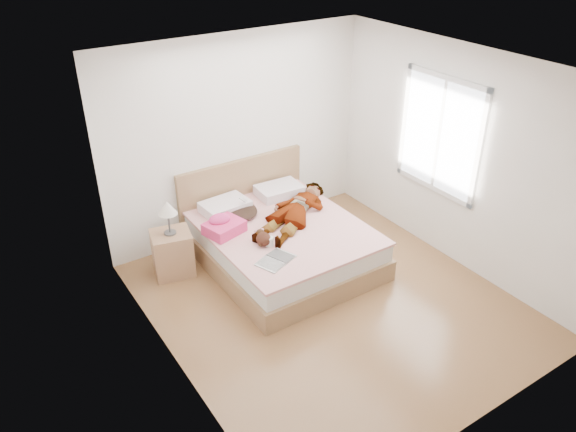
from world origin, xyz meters
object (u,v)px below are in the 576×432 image
object	(u,v)px
towel	(223,226)
plush_toy	(263,238)
magazine	(276,260)
coffee_mug	(270,241)
phone	(243,199)
woman	(295,208)
bed	(280,240)
nightstand	(172,250)

from	to	relation	value
towel	plush_toy	xyz separation A→B (m)	(0.26, -0.47, -0.01)
towel	magazine	xyz separation A→B (m)	(0.19, -0.84, -0.08)
magazine	coffee_mug	bearing A→B (deg)	70.04
towel	coffee_mug	bearing A→B (deg)	-60.56
phone	towel	distance (m)	0.52
towel	phone	bearing A→B (deg)	33.21
woman	phone	xyz separation A→B (m)	(-0.50, 0.40, 0.08)
phone	magazine	xyz separation A→B (m)	(-0.23, -1.12, -0.18)
bed	coffee_mug	world-z (taller)	bed
phone	coffee_mug	size ratio (longest dim) A/B	0.71
nightstand	towel	bearing A→B (deg)	-24.99
phone	plush_toy	xyz separation A→B (m)	(-0.17, -0.75, -0.11)
woman	phone	world-z (taller)	phone
bed	towel	world-z (taller)	bed
bed	towel	distance (m)	0.76
magazine	plush_toy	bearing A→B (deg)	80.11
woman	plush_toy	world-z (taller)	woman
phone	magazine	bearing A→B (deg)	-133.66
phone	plush_toy	distance (m)	0.77
phone	coffee_mug	xyz separation A→B (m)	(-0.12, -0.82, -0.14)
bed	coffee_mug	xyz separation A→B (m)	(-0.36, -0.35, 0.29)
bed	nightstand	world-z (taller)	bed
phone	coffee_mug	distance (m)	0.84
bed	coffee_mug	size ratio (longest dim) A/B	14.60
bed	magazine	bearing A→B (deg)	-125.55
coffee_mug	plush_toy	distance (m)	0.08
magazine	plush_toy	size ratio (longest dim) A/B	1.76
plush_toy	magazine	bearing A→B (deg)	-99.89
woman	magazine	bearing A→B (deg)	-77.56
phone	plush_toy	size ratio (longest dim) A/B	0.37
coffee_mug	towel	bearing A→B (deg)	119.44
bed	nightstand	distance (m)	1.30
bed	woman	bearing A→B (deg)	13.75
phone	nightstand	xyz separation A→B (m)	(-0.98, -0.02, -0.38)
woman	magazine	distance (m)	1.03
magazine	plush_toy	world-z (taller)	plush_toy
woman	phone	size ratio (longest dim) A/B	15.43
bed	towel	xyz separation A→B (m)	(-0.66, 0.19, 0.33)
phone	coffee_mug	world-z (taller)	phone
towel	magazine	world-z (taller)	towel
towel	coffee_mug	size ratio (longest dim) A/B	3.51
towel	coffee_mug	xyz separation A→B (m)	(0.30, -0.54, -0.04)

